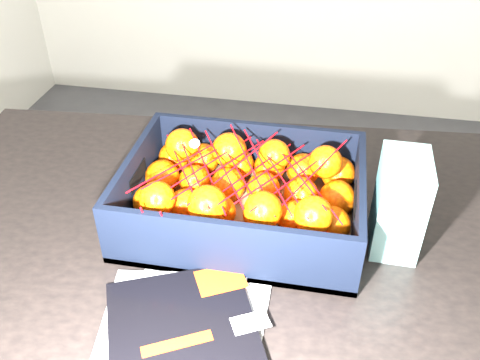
% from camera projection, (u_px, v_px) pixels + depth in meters
% --- Properties ---
extents(table, '(1.26, 0.89, 0.75)m').
position_uv_depth(table, '(219.00, 268.00, 1.00)').
color(table, black).
rests_on(table, ground).
extents(magazine_stack, '(0.31, 0.34, 0.02)m').
position_uv_depth(magazine_stack, '(180.00, 347.00, 0.73)').
color(magazine_stack, silver).
rests_on(magazine_stack, table).
extents(produce_crate, '(0.42, 0.31, 0.12)m').
position_uv_depth(produce_crate, '(243.00, 203.00, 0.95)').
color(produce_crate, brown).
rests_on(produce_crate, table).
extents(clementine_heap, '(0.40, 0.30, 0.12)m').
position_uv_depth(clementine_heap, '(244.00, 194.00, 0.94)').
color(clementine_heap, '#EE5205').
rests_on(clementine_heap, produce_crate).
extents(mesh_net, '(0.35, 0.28, 0.09)m').
position_uv_depth(mesh_net, '(240.00, 172.00, 0.90)').
color(mesh_net, red).
rests_on(mesh_net, clementine_heap).
extents(retail_carton, '(0.08, 0.12, 0.17)m').
position_uv_depth(retail_carton, '(399.00, 204.00, 0.87)').
color(retail_carton, silver).
rests_on(retail_carton, table).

